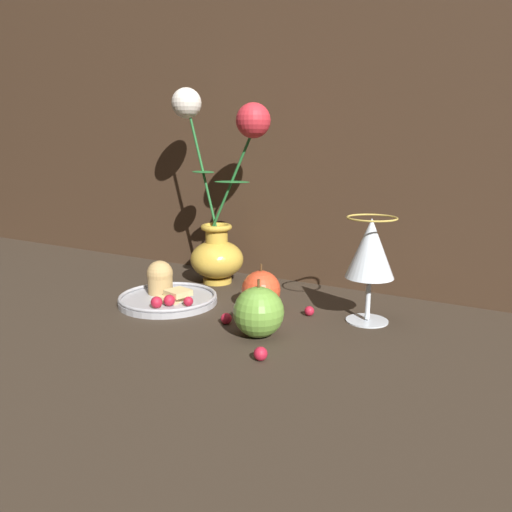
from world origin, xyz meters
The scene contains 9 objects.
ground_plane centered at (0.00, 0.00, 0.00)m, with size 2.40×2.40×0.00m, color #33281E.
vase centered at (-0.19, 0.15, 0.14)m, with size 0.22×0.11×0.38m.
plate_with_pastries centered at (-0.20, 0.00, 0.02)m, with size 0.17×0.17×0.07m.
wine_glass centered at (0.13, 0.09, 0.11)m, with size 0.08×0.08×0.17m.
apple_beside_vase centered at (-0.04, 0.06, 0.03)m, with size 0.07×0.07×0.08m.
apple_near_glass centered at (0.02, -0.05, 0.04)m, with size 0.07×0.07×0.09m.
berry_near_plate centered at (0.06, -0.12, 0.01)m, with size 0.02×0.02×0.02m, color #AD192D.
berry_front_center centered at (0.04, 0.07, 0.01)m, with size 0.02×0.02×0.02m, color #AD192D.
berry_by_glass_stem centered at (-0.05, -0.03, 0.01)m, with size 0.02×0.02×0.02m, color #AD192D.
Camera 1 is at (0.36, -0.64, 0.27)m, focal length 35.00 mm.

